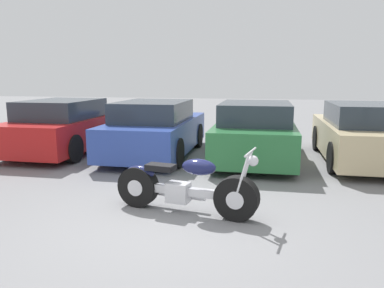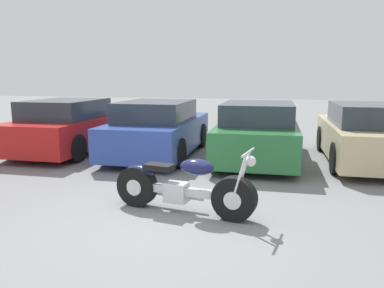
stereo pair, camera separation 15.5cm
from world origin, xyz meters
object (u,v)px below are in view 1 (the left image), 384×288
object	(u,v)px
motorcycle	(183,187)
parked_car_champagne	(364,134)
parked_car_red	(66,127)
parked_car_blue	(156,130)
parked_car_green	(255,132)

from	to	relation	value
motorcycle	parked_car_champagne	size ratio (longest dim) A/B	0.53
parked_car_red	parked_car_blue	distance (m)	2.54
parked_car_blue	parked_car_champagne	world-z (taller)	same
parked_car_blue	parked_car_champagne	size ratio (longest dim) A/B	1.00
parked_car_blue	parked_car_green	size ratio (longest dim) A/B	1.00
parked_car_red	parked_car_green	distance (m)	5.08
parked_car_blue	parked_car_green	distance (m)	2.54
parked_car_blue	parked_car_champagne	distance (m)	5.08
parked_car_green	parked_car_champagne	size ratio (longest dim) A/B	1.00
parked_car_red	parked_car_blue	world-z (taller)	same
motorcycle	parked_car_red	xyz separation A→B (m)	(-4.13, 3.97, 0.28)
parked_car_red	parked_car_champagne	world-z (taller)	same
motorcycle	parked_car_red	size ratio (longest dim) A/B	0.53
parked_car_blue	parked_car_champagne	xyz separation A→B (m)	(5.08, 0.18, 0.00)
parked_car_champagne	parked_car_green	bearing A→B (deg)	-176.33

